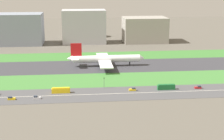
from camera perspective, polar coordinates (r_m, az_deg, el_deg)
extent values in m
plane|color=#5B564C|center=(283.81, -0.64, 0.67)|extent=(800.00, 800.00, 0.00)
cube|color=#38383D|center=(283.80, -0.64, 0.68)|extent=(280.00, 46.00, 0.10)
cube|color=#3D7A33|center=(323.61, -1.31, 2.41)|extent=(280.00, 36.00, 0.10)
cube|color=#427F38|center=(244.39, 0.24, -1.61)|extent=(280.00, 36.00, 0.10)
cube|color=#4C4C4F|center=(214.04, 1.16, -3.98)|extent=(280.00, 28.00, 0.10)
cube|color=silver|center=(214.02, 1.16, -3.97)|extent=(266.00, 0.50, 0.01)
cylinder|color=white|center=(282.25, -0.93, 1.91)|extent=(56.00, 6.00, 6.00)
cone|color=white|center=(286.33, 5.06, 2.03)|extent=(4.00, 5.70, 5.70)
cone|color=white|center=(281.16, -7.14, 1.91)|extent=(5.00, 5.40, 5.40)
cube|color=red|center=(279.61, -6.06, 3.38)|extent=(9.00, 0.80, 11.00)
cube|color=white|center=(281.04, -6.22, 1.98)|extent=(6.00, 16.00, 0.60)
cube|color=white|center=(296.95, -1.57, 2.30)|extent=(10.00, 26.00, 1.00)
cylinder|color=gray|center=(291.67, -1.28, 1.64)|extent=(5.00, 3.20, 3.20)
cube|color=white|center=(267.80, -1.08, 0.95)|extent=(10.00, 26.00, 1.00)
cylinder|color=gray|center=(274.21, -0.97, 0.80)|extent=(5.00, 3.20, 3.20)
cylinder|color=black|center=(285.60, 2.99, 1.09)|extent=(1.00, 1.00, 3.20)
cylinder|color=black|center=(286.38, -1.79, 1.14)|extent=(1.00, 1.00, 3.20)
cylinder|color=black|center=(279.59, -1.68, 0.81)|extent=(1.00, 1.00, 3.20)
cube|color=#B2191E|center=(230.82, 14.26, -2.90)|extent=(4.40, 1.80, 1.10)
cube|color=#333D4C|center=(230.80, 14.46, -2.65)|extent=(2.20, 1.66, 0.90)
cube|color=yellow|center=(219.85, 3.45, -3.34)|extent=(4.40, 1.80, 1.10)
cube|color=#333D4C|center=(219.67, 3.66, -3.08)|extent=(2.20, 1.66, 0.90)
cube|color=yellow|center=(217.12, -8.60, -3.45)|extent=(11.60, 2.50, 3.00)
cube|color=yellow|center=(216.59, -8.59, -3.01)|extent=(10.80, 2.30, 0.50)
cube|color=silver|center=(209.16, -12.51, -4.62)|extent=(4.40, 1.80, 1.10)
cube|color=#333D4C|center=(208.93, -12.75, -4.36)|extent=(2.20, 1.66, 0.90)
cube|color=#19662D|center=(224.17, 9.11, -2.89)|extent=(11.60, 2.50, 3.00)
cube|color=#19662D|center=(223.68, 9.15, -2.46)|extent=(10.80, 2.30, 0.50)
cube|color=yellow|center=(211.48, -16.55, -4.67)|extent=(4.40, 1.80, 1.10)
cube|color=#333D4C|center=(211.32, -16.79, -4.42)|extent=(2.20, 1.66, 0.90)
cylinder|color=#4C4C51|center=(224.64, -1.35, -2.27)|extent=(0.24, 0.24, 6.00)
cube|color=black|center=(223.63, -1.36, -1.38)|extent=(0.36, 0.36, 1.20)
sphere|color=#19D826|center=(223.35, -1.35, -1.32)|extent=(0.24, 0.24, 0.24)
cube|color=gray|center=(397.04, -15.35, 6.68)|extent=(52.26, 35.55, 34.48)
cube|color=#B2B2B7|center=(391.55, -4.74, 7.30)|extent=(49.01, 27.80, 37.94)
cube|color=#9E998E|center=(399.83, 5.51, 6.77)|extent=(49.90, 34.31, 28.83)
cylinder|color=silver|center=(437.63, -6.24, 6.49)|extent=(16.49, 16.49, 14.73)
cylinder|color=silver|center=(438.28, -2.96, 6.47)|extent=(19.35, 19.35, 13.25)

